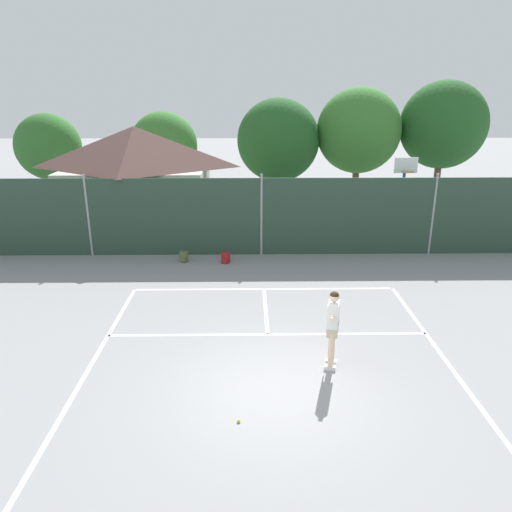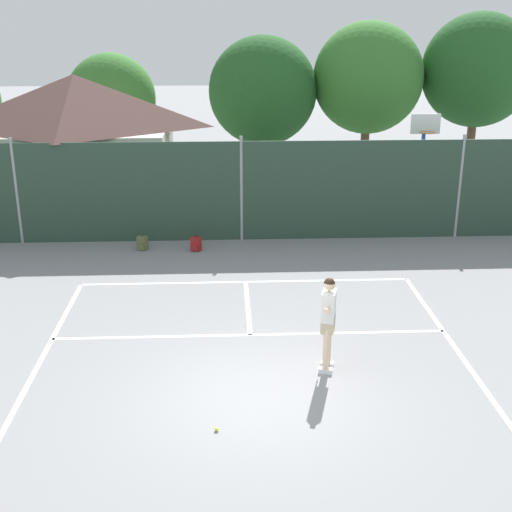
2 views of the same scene
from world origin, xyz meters
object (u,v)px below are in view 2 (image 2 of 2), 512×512
object	(u,v)px
tennis_ball	(217,429)
backpack_olive	(142,243)
backpack_red	(196,244)
tennis_player	(328,316)
basketball_hoop	(423,154)

from	to	relation	value
tennis_ball	backpack_olive	xyz separation A→B (m)	(-2.20, 9.15, 0.16)
tennis_ball	backpack_olive	distance (m)	9.42
backpack_olive	backpack_red	xyz separation A→B (m)	(1.54, -0.15, 0.00)
backpack_red	tennis_player	bearing A→B (deg)	-69.08
backpack_olive	backpack_red	size ratio (longest dim) A/B	1.00
tennis_player	backpack_olive	bearing A→B (deg)	120.40
tennis_player	backpack_olive	world-z (taller)	tennis_player
basketball_hoop	backpack_olive	bearing A→B (deg)	-166.87
tennis_player	backpack_olive	distance (m)	8.44
tennis_ball	basketball_hoop	bearing A→B (deg)	60.41
tennis_ball	backpack_olive	world-z (taller)	backpack_olive
tennis_ball	backpack_olive	size ratio (longest dim) A/B	0.14
basketball_hoop	backpack_red	size ratio (longest dim) A/B	7.67
backpack_olive	tennis_player	bearing A→B (deg)	-59.60
tennis_player	backpack_olive	xyz separation A→B (m)	(-4.24, 7.24, -0.92)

